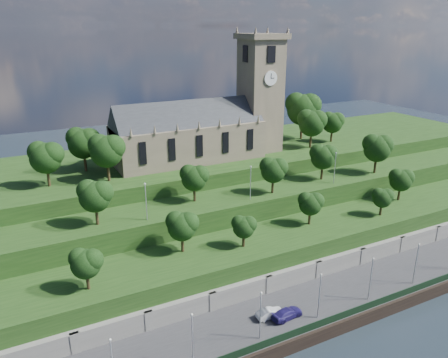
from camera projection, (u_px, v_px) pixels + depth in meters
ground at (338, 334)px, 63.90m from camera, size 320.00×320.00×0.00m
promenade at (313, 307)px, 68.61m from camera, size 160.00×12.00×2.00m
quay_wall at (339, 328)px, 63.50m from camera, size 160.00×0.50×2.20m
fence at (337, 317)px, 63.55m from camera, size 160.00×0.10×1.20m
retaining_wall at (291, 280)px, 73.13m from camera, size 160.00×2.10×5.00m
embankment_lower at (272, 256)px, 77.69m from camera, size 160.00×12.00×8.00m
embankment_upper at (242, 222)px, 86.27m from camera, size 160.00×10.00×12.00m
hilltop at (199, 183)px, 103.41m from camera, size 160.00×32.00×15.00m
church at (208, 124)px, 95.39m from camera, size 38.60×12.35×27.60m
trees_lower at (280, 211)px, 75.93m from camera, size 69.51×8.43×7.00m
trees_upper at (278, 164)px, 84.84m from camera, size 66.23×8.27×8.72m
trees_hilltop at (230, 125)px, 97.51m from camera, size 73.33×17.00×11.90m
lamp_posts_promenade at (320, 292)px, 63.05m from camera, size 60.36×0.36×7.44m
lamp_posts_upper at (251, 180)px, 80.47m from camera, size 40.36×0.36×6.58m
car_middle at (270, 313)px, 64.32m from camera, size 4.37×1.69×1.42m
car_right at (287, 313)px, 64.21m from camera, size 5.29×2.64×1.47m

